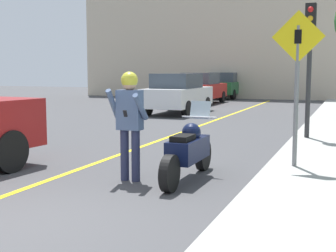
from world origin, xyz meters
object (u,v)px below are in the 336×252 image
Objects in this scene: parked_car_white at (178,93)px; parked_car_green at (225,85)px; person_biker at (130,114)px; crossing_sign at (297,74)px; traffic_light at (310,44)px; motorcycle at (188,151)px; parked_car_red at (201,88)px.

parked_car_white is 1.00× the size of parked_car_green.
crossing_sign is at bearing 35.09° from person_biker.
motorcycle is at bearing -105.60° from traffic_light.
parked_car_white is (-3.49, 11.65, -0.25)m from person_biker.
person_biker is at bearing -112.60° from traffic_light.
parked_car_white and parked_car_red have the same top height.
crossing_sign is 22.34m from parked_car_green.
parked_car_white is (-4.36, 11.25, 0.37)m from motorcycle.
person_biker is 6.13m from traffic_light.
traffic_light is (1.43, 5.12, 1.96)m from motorcycle.
parked_car_white is at bearing 111.19° from motorcycle.
parked_car_white is at bearing 133.34° from traffic_light.
crossing_sign is 11.61m from parked_car_white.
parked_car_green is at bearing 100.82° from person_biker.
person_biker is 12.17m from parked_car_white.
parked_car_red is at bearing -89.64° from parked_car_green.
traffic_light reaches higher than parked_car_red.
crossing_sign reaches higher than person_biker.
parked_car_green is (-0.90, 11.31, 0.00)m from parked_car_white.
parked_car_green is at bearing 103.12° from motorcycle.
traffic_light is 18.75m from parked_car_green.
crossing_sign is 3.88m from traffic_light.
crossing_sign is 0.82× the size of traffic_light.
parked_car_white is 6.05m from parked_car_red.
motorcycle is 0.53× the size of parked_car_red.
crossing_sign reaches higher than parked_car_red.
motorcycle is 0.53× the size of parked_car_white.
parked_car_green is at bearing 90.36° from parked_car_red.
motorcycle is 18.01m from parked_car_red.
traffic_light is at bearing 74.40° from motorcycle.
parked_car_green is at bearing 107.77° from crossing_sign.
crossing_sign reaches higher than motorcycle.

